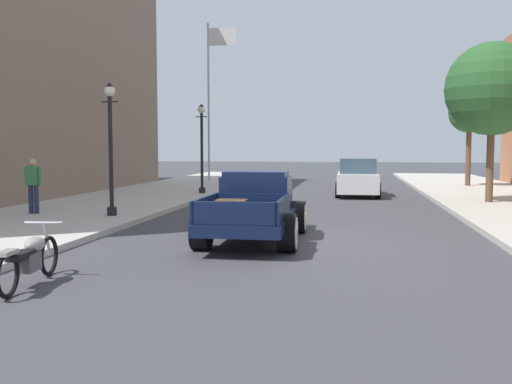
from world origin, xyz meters
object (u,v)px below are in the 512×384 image
car_background_white (358,178)px  street_lamp_far (202,141)px  hotrod_truck_navy (256,207)px  pedestrian_sidewalk_left (33,182)px  flagpole (212,85)px  motorcycle_parked (30,258)px  street_tree_second (492,89)px  street_tree_third (470,113)px  street_lamp_near (111,139)px

car_background_white → street_lamp_far: size_ratio=1.12×
hotrod_truck_navy → car_background_white: bearing=78.8°
pedestrian_sidewalk_left → flagpole: size_ratio=0.18×
motorcycle_parked → car_background_white: car_background_white is taller
motorcycle_parked → flagpole: (-3.20, 24.95, 5.33)m
car_background_white → pedestrian_sidewalk_left: (-9.66, -9.79, 0.32)m
motorcycle_parked → street_lamp_far: 16.32m
hotrod_truck_navy → motorcycle_parked: bearing=-117.8°
flagpole → hotrod_truck_navy: bearing=-73.5°
motorcycle_parked → street_tree_second: 17.42m
motorcycle_parked → street_tree_third: bearing=64.9°
street_tree_third → street_lamp_far: bearing=-150.7°
motorcycle_parked → street_lamp_near: 8.22m
hotrod_truck_navy → flagpole: flagpole is taller
hotrod_truck_navy → street_lamp_far: bearing=110.8°
hotrod_truck_navy → motorcycle_parked: size_ratio=2.35×
motorcycle_parked → flagpole: 25.71m
hotrod_truck_navy → street_tree_second: (7.14, 8.81, 3.46)m
flagpole → pedestrian_sidewalk_left: bearing=-94.4°
pedestrian_sidewalk_left → flagpole: bearing=85.6°
street_lamp_near → street_lamp_far: same height
street_lamp_near → street_tree_second: street_tree_second is taller
car_background_white → street_tree_third: (5.67, 5.51, 3.11)m
street_lamp_near → car_background_white: bearing=53.9°
pedestrian_sidewalk_left → motorcycle_parked: bearing=-59.9°
motorcycle_parked → street_lamp_near: street_lamp_near is taller
motorcycle_parked → flagpole: flagpole is taller
pedestrian_sidewalk_left → street_tree_third: street_tree_third is taller
car_background_white → street_lamp_near: street_lamp_near is taller
street_lamp_far → hotrod_truck_navy: bearing=-69.2°
flagpole → street_tree_second: size_ratio=1.59×
car_background_white → street_tree_third: 8.50m
hotrod_truck_navy → car_background_white: size_ratio=1.15×
hotrod_truck_navy → car_background_white: car_background_white is taller
street_tree_second → pedestrian_sidewalk_left: bearing=-156.9°
street_tree_second → street_lamp_near: bearing=-152.5°
hotrod_truck_navy → street_tree_third: (8.14, 17.99, 3.12)m
flagpole → street_tree_second: flagpole is taller
flagpole → street_tree_second: bearing=-40.4°
street_lamp_near → street_lamp_far: bearing=86.6°
motorcycle_parked → street_lamp_far: street_lamp_far is taller
motorcycle_parked → pedestrian_sidewalk_left: (-4.52, 7.78, 0.64)m
flagpole → street_tree_second: 17.15m
car_background_white → street_lamp_far: bearing=-167.9°
pedestrian_sidewalk_left → street_tree_second: bearing=23.1°
street_lamp_near → street_tree_second: size_ratio=0.67×
motorcycle_parked → street_tree_third: size_ratio=0.44×
motorcycle_parked → street_lamp_far: bearing=95.4°
pedestrian_sidewalk_left → flagpole: flagpole is taller
pedestrian_sidewalk_left → street_tree_third: (15.33, 15.30, 2.79)m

